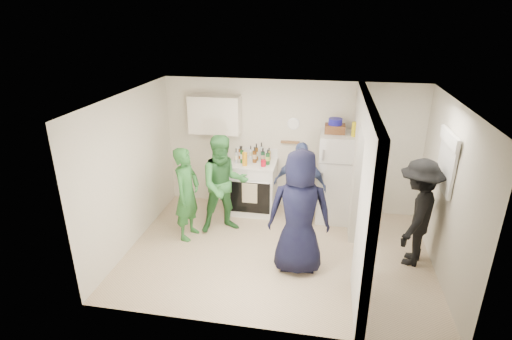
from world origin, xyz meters
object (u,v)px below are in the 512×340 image
Objects in this scene: stove at (254,187)px; person_nook at (417,213)px; person_denim at (300,186)px; person_navy at (299,213)px; yellow_cup_stack_top at (354,129)px; fridge at (337,178)px; person_green_left at (187,194)px; blue_bowl at (335,122)px; wicker_basket at (335,129)px; person_green_center at (224,185)px.

person_nook is at bearing -24.53° from stove.
person_navy is (0.09, -1.28, 0.15)m from person_denim.
person_navy is (-0.77, -1.60, -0.83)m from yellow_cup_stack_top.
yellow_cup_stack_top is at bearing -24.44° from fridge.
person_nook is (2.71, -1.24, 0.33)m from stove.
person_navy is (0.99, -1.73, 0.44)m from stove.
blue_bowl is at bearing -54.65° from person_green_left.
person_green_left is (-2.36, -1.15, -1.05)m from blue_bowl.
person_navy is at bearing -77.16° from person_denim.
person_denim reaches higher than stove.
person_nook is (3.63, -0.10, 0.04)m from person_green_left.
person_green_left is (-2.36, -1.15, -0.92)m from wicker_basket.
blue_bowl is 0.14× the size of person_nook.
person_green_left is at bearing -150.77° from person_denim.
wicker_basket is 0.19× the size of person_navy.
blue_bowl is 0.14× the size of person_green_center.
person_green_center is at bearing -75.54° from person_nook.
wicker_basket is at bearing -0.77° from person_green_center.
blue_bowl is 2.22m from person_green_center.
stove is 2.18m from yellow_cup_stack_top.
wicker_basket is at bearing 50.04° from person_denim.
fridge is 1.02× the size of person_green_left.
stove is 0.54× the size of person_navy.
blue_bowl is 0.96× the size of yellow_cup_stack_top.
fridge is 1.04m from blue_bowl.
yellow_cup_stack_top is 1.96m from person_navy.
stove is 0.58× the size of person_green_center.
person_green_center is 1.64m from person_navy.
yellow_cup_stack_top reaches higher than person_navy.
person_nook is (1.26, -1.26, -0.88)m from wicker_basket.
person_green_left is (-0.92, -1.13, 0.30)m from stove.
yellow_cup_stack_top reaches higher than person_denim.
wicker_basket reaches higher than person_green_center.
person_green_left is at bearing -159.50° from yellow_cup_stack_top.
fridge is at bearing -113.67° from person_nook.
person_navy reaches higher than person_denim.
fridge is 0.94× the size of person_green_center.
person_green_center is 1.10× the size of person_denim.
person_navy is (-0.55, -1.70, 0.12)m from fridge.
person_denim is (-0.54, -0.48, -1.06)m from blue_bowl.
person_green_left is at bearing -22.31° from person_navy.
wicker_basket is 0.13m from blue_bowl.
person_green_center is at bearing -50.28° from person_green_left.
wicker_basket reaches higher than person_denim.
fridge is 0.77m from person_denim.
person_nook is at bearing -44.85° from blue_bowl.
wicker_basket is 1.40× the size of yellow_cup_stack_top.
fridge is at bearing -112.80° from person_navy.
blue_bowl is at bearing 153.43° from fridge.
wicker_basket reaches higher than person_nook.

